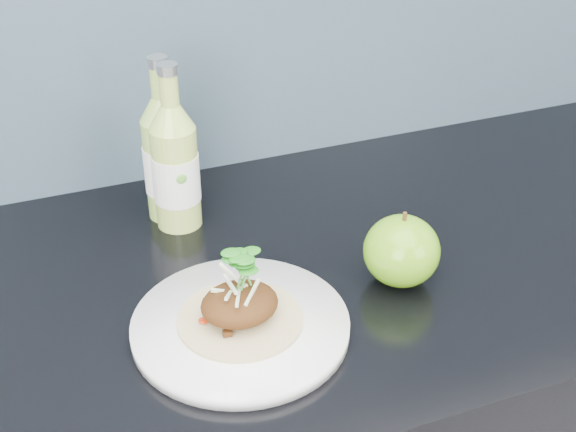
% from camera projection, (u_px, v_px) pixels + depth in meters
% --- Properties ---
extents(dinner_plate, '(0.26, 0.26, 0.02)m').
position_uv_depth(dinner_plate, '(241.00, 326.00, 0.89)').
color(dinner_plate, white).
rests_on(dinner_plate, kitchen_counter).
extents(pork_taco, '(0.14, 0.14, 0.09)m').
position_uv_depth(pork_taco, '(239.00, 301.00, 0.87)').
color(pork_taco, tan).
rests_on(pork_taco, dinner_plate).
extents(green_apple, '(0.10, 0.10, 0.10)m').
position_uv_depth(green_apple, '(402.00, 251.00, 0.96)').
color(green_apple, '#31870E').
rests_on(green_apple, kitchen_counter).
extents(cider_bottle_left, '(0.07, 0.07, 0.23)m').
position_uv_depth(cider_bottle_left, '(166.00, 158.00, 1.06)').
color(cider_bottle_left, '#92BC4E').
rests_on(cider_bottle_left, kitchen_counter).
extents(cider_bottle_right, '(0.08, 0.08, 0.23)m').
position_uv_depth(cider_bottle_right, '(175.00, 167.00, 1.04)').
color(cider_bottle_right, '#A8C552').
rests_on(cider_bottle_right, kitchen_counter).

